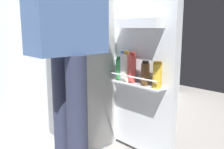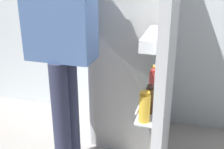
# 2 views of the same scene
# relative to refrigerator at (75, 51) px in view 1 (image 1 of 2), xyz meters

# --- Properties ---
(refrigerator) EXTENTS (0.64, 1.14, 1.61)m
(refrigerator) POSITION_rel_refrigerator_xyz_m (0.00, 0.00, 0.00)
(refrigerator) COLOR silver
(refrigerator) RESTS_ON ground_plane
(person) EXTENTS (0.54, 0.76, 1.70)m
(person) POSITION_rel_refrigerator_xyz_m (-0.38, -0.50, 0.22)
(person) COLOR #2D334C
(person) RESTS_ON ground_plane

